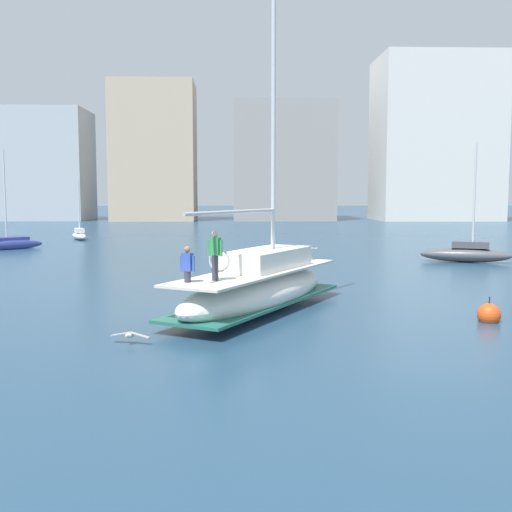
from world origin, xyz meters
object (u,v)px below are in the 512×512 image
(moored_catamaran, at_px, (466,253))
(mooring_buoy, at_px, (489,315))
(seagull, at_px, (130,335))
(moored_sloop_near, at_px, (11,242))
(main_sailboat, at_px, (259,286))
(moored_sloop_far, at_px, (79,235))

(moored_catamaran, xyz_separation_m, mooring_buoy, (-5.91, -17.66, -0.34))
(seagull, xyz_separation_m, mooring_buoy, (11.28, 2.65, -0.03))
(moored_catamaran, relative_size, seagull, 6.36)
(moored_sloop_near, bearing_deg, moored_catamaran, -18.55)
(main_sailboat, height_order, moored_catamaran, main_sailboat)
(moored_sloop_near, xyz_separation_m, moored_catamaran, (31.43, -10.55, 0.02))
(main_sailboat, relative_size, moored_sloop_near, 1.67)
(mooring_buoy, bearing_deg, seagull, -166.76)
(moored_sloop_near, height_order, mooring_buoy, moored_sloop_near)
(moored_sloop_far, height_order, seagull, moored_sloop_far)
(moored_sloop_far, distance_m, mooring_buoy, 43.81)
(seagull, bearing_deg, moored_catamaran, 49.76)
(mooring_buoy, bearing_deg, moored_catamaran, 71.51)
(main_sailboat, bearing_deg, seagull, -128.97)
(moored_sloop_near, distance_m, mooring_buoy, 38.05)
(moored_sloop_far, bearing_deg, moored_sloop_near, -107.24)
(moored_catamaran, bearing_deg, mooring_buoy, -108.49)
(main_sailboat, xyz_separation_m, mooring_buoy, (7.49, -2.04, -0.68))
(seagull, bearing_deg, mooring_buoy, 13.24)
(moored_sloop_near, relative_size, seagull, 6.53)
(moored_sloop_near, xyz_separation_m, seagull, (14.24, -30.86, -0.29))
(main_sailboat, distance_m, moored_sloop_far, 38.58)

